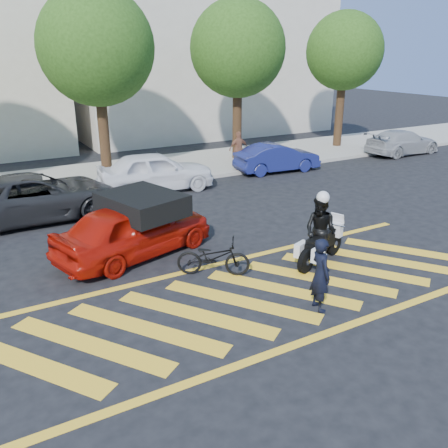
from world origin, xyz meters
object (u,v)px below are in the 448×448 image
police_motorcycle (320,246)px  parked_right (277,158)px  parked_far_right (403,142)px  red_convertible (134,229)px  officer_bike (320,275)px  bicycle (213,257)px  parked_mid_right (156,171)px  parked_mid_left (36,197)px  officer_moto (320,231)px

police_motorcycle → parked_right: parked_right is taller
police_motorcycle → parked_far_right: 15.21m
red_convertible → parked_right: size_ratio=1.13×
police_motorcycle → parked_far_right: (12.67, 8.41, 0.14)m
officer_bike → parked_far_right: (14.18, 10.16, -0.17)m
officer_bike → bicycle: size_ratio=0.91×
officer_bike → parked_mid_right: bearing=8.8°
red_convertible → parked_right: bearing=-73.2°
officer_bike → police_motorcycle: 2.33m
bicycle → parked_mid_left: bearing=58.2°
parked_mid_left → parked_right: (10.43, 1.40, -0.11)m
officer_bike → parked_mid_right: (0.40, 10.12, -0.04)m
bicycle → police_motorcycle: bearing=-73.3°
red_convertible → police_motorcycle: bearing=-142.5°
bicycle → police_motorcycle: (2.67, -0.77, 0.03)m
officer_bike → officer_moto: 2.31m
officer_bike → parked_mid_right: 10.12m
officer_bike → parked_far_right: size_ratio=0.37×
parked_mid_right → parked_far_right: (13.77, 0.04, -0.13)m
officer_bike → red_convertible: (-2.41, 4.59, -0.06)m
officer_moto → parked_mid_left: size_ratio=0.33×
parked_mid_left → parked_right: parked_mid_left is taller
parked_far_right → police_motorcycle: bearing=123.0°
police_motorcycle → parked_mid_left: (-5.68, 7.13, 0.25)m
parked_right → parked_far_right: parked_right is taller
parked_right → police_motorcycle: bearing=156.2°
officer_bike → red_convertible: size_ratio=0.37×
bicycle → parked_mid_right: 7.76m
parked_mid_left → parked_mid_right: size_ratio=1.20×
police_motorcycle → parked_right: (4.74, 8.53, 0.14)m
officer_bike → red_convertible: bearing=38.8°
police_motorcycle → parked_right: size_ratio=0.51×
police_motorcycle → officer_moto: (-0.02, 0.01, 0.40)m
officer_bike → bicycle: 2.80m
parked_mid_left → parked_mid_right: bearing=-74.8°
parked_mid_left → parked_right: bearing=-82.3°
parked_right → red_convertible: bearing=128.6°
officer_bike → parked_mid_left: size_ratio=0.30×
bicycle → red_convertible: (-1.24, 2.06, 0.28)m
officer_moto → parked_far_right: size_ratio=0.41×
officer_moto → parked_mid_left: (-5.67, 7.11, -0.15)m
bicycle → parked_mid_left: size_ratio=0.33×
police_motorcycle → parked_far_right: bearing=12.8°
parked_far_right → red_convertible: bearing=108.0°
officer_moto → red_convertible: (-3.90, 2.82, -0.15)m
officer_bike → bicycle: (-1.16, 2.52, -0.34)m
officer_moto → parked_right: officer_moto is taller
police_motorcycle → red_convertible: red_convertible is taller
red_convertible → parked_right: 10.36m
parked_right → officer_moto: bearing=156.1°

